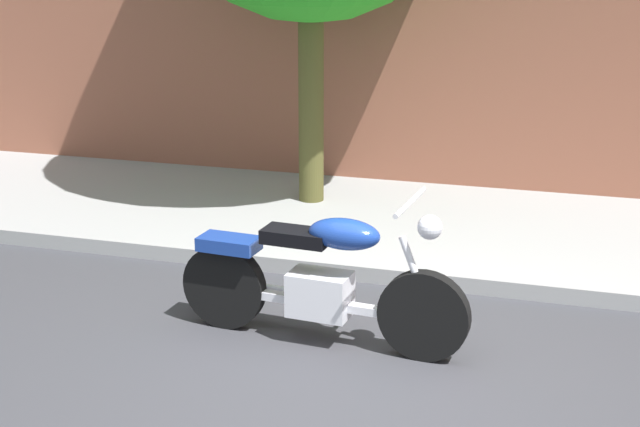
# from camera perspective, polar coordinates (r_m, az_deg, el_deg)

# --- Properties ---
(ground_plane) EXTENTS (60.00, 60.00, 0.00)m
(ground_plane) POSITION_cam_1_polar(r_m,az_deg,el_deg) (6.08, 2.50, -10.61)
(ground_plane) COLOR #38383D
(sidewalk) EXTENTS (23.86, 2.87, 0.14)m
(sidewalk) POSITION_cam_1_polar(r_m,az_deg,el_deg) (8.95, 7.52, -0.99)
(sidewalk) COLOR #959595
(sidewalk) RESTS_ON ground
(motorcycle) EXTENTS (2.18, 0.70, 1.15)m
(motorcycle) POSITION_cam_1_polar(r_m,az_deg,el_deg) (6.45, 0.00, -4.24)
(motorcycle) COLOR black
(motorcycle) RESTS_ON ground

